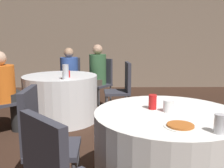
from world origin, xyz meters
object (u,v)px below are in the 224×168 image
Objects in this scene: chair_far_east at (123,85)px; chair_near_west at (41,135)px; chair_far_north at (70,77)px; bottle_far at (66,72)px; person_green_jacket at (95,77)px; person_blue_shirt at (69,77)px; table_near at (166,155)px; chair_far_northeast at (101,79)px; pizza_plate_near at (180,126)px; table_far at (61,98)px; soda_can_silver at (219,124)px; soda_can_red at (153,102)px; person_orange_shirt at (7,91)px.

chair_near_west is at bearing 156.54° from chair_far_east.
bottle_far is at bearing 96.50° from chair_far_north.
person_blue_shirt is at bearing 19.17° from person_green_jacket.
table_near is 2.87m from chair_far_northeast.
bottle_far is (0.15, -1.39, 0.28)m from chair_far_north.
person_blue_shirt reaches higher than bottle_far.
bottle_far is at bearing 97.38° from person_blue_shirt.
pizza_plate_near is (0.00, -0.33, 0.37)m from table_near.
person_blue_shirt is at bearing 48.55° from chair_far_east.
soda_can_silver is (1.45, -2.47, 0.43)m from table_far.
chair_far_northeast reaches higher than soda_can_silver.
table_near is 2.37m from table_far.
soda_can_red is 0.63m from soda_can_silver.
person_green_jacket is 1.06× the size of person_blue_shirt.
person_green_jacket is (-0.48, 0.58, 0.04)m from chair_far_east.
table_near is 2.11m from chair_far_east.
chair_far_east is 4.38× the size of bottle_far.
chair_far_east reaches higher than table_far.
chair_far_north reaches higher than table_far.
chair_far_east is (1.00, 0.06, 0.19)m from table_far.
chair_far_north is 0.17m from person_blue_shirt.
table_far is at bearing 90.00° from chair_far_east.
table_far is at bearing 90.00° from person_orange_shirt.
chair_far_northeast is at bearing 104.17° from soda_can_silver.
person_orange_shirt reaches higher than pizza_plate_near.
table_near is 1.26× the size of chair_far_east.
chair_far_north is (0.01, 1.00, 0.19)m from table_far.
table_far is 1.25× the size of chair_near_west.
table_far is (-1.24, 2.02, 0.00)m from table_near.
soda_can_silver is at bearing 145.42° from person_green_jacket.
bottle_far is at bearing 122.38° from soda_can_red.
person_blue_shirt reaches higher than soda_can_silver.
chair_near_west and chair_far_east have the same top height.
table_near is 9.63× the size of soda_can_red.
person_orange_shirt reaches higher than table_near.
soda_can_red reaches higher than pizza_plate_near.
bottle_far is at bearing 118.92° from pizza_plate_near.
pizza_plate_near is 0.45m from soda_can_red.
soda_can_red is at bearing -57.62° from bottle_far.
chair_far_northeast is 3.20m from pizza_plate_near.
soda_can_red is at bearing 112.53° from person_blue_shirt.
pizza_plate_near is (1.24, -3.19, 0.16)m from person_blue_shirt.
table_near is at bearing -58.47° from table_far.
bottle_far is at bearing 121.82° from soda_can_silver.
soda_can_red is at bearing -179.83° from chair_far_east.
soda_can_red is (0.13, -1.99, 0.24)m from chair_far_east.
pizza_plate_near is (0.25, -2.42, 0.18)m from chair_far_east.
person_orange_shirt reaches higher than chair_near_west.
chair_near_west is at bearing -172.05° from soda_can_red.
table_far is at bearing 120.45° from soda_can_red.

